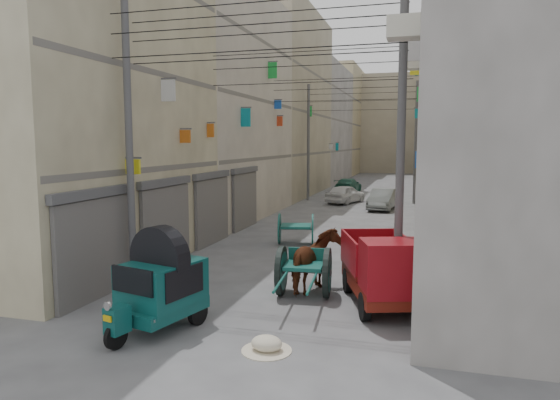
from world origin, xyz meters
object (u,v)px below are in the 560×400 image
(distant_car_white, at_px, (345,194))
(distant_car_green, at_px, (348,185))
(horse, at_px, (316,261))
(distant_car_grey, at_px, (383,199))
(second_cart, at_px, (296,228))
(mini_truck, at_px, (385,274))
(feed_sack, at_px, (267,343))
(tonga_cart, at_px, (304,271))
(auto_rickshaw, at_px, (160,283))

(distant_car_white, relative_size, distant_car_green, 0.91)
(horse, height_order, distant_car_white, horse)
(distant_car_grey, xyz_separation_m, distant_car_green, (-3.50, 9.62, -0.04))
(distant_car_grey, bearing_deg, second_cart, -97.25)
(mini_truck, bearing_deg, distant_car_white, 82.67)
(feed_sack, xyz_separation_m, distant_car_white, (-2.13, 24.15, 0.47))
(feed_sack, bearing_deg, tonga_cart, 91.73)
(distant_car_white, height_order, distant_car_green, distant_car_white)
(mini_truck, relative_size, distant_car_white, 0.98)
(feed_sack, height_order, horse, horse)
(auto_rickshaw, xyz_separation_m, distant_car_grey, (3.07, 21.15, -0.40))
(tonga_cart, bearing_deg, second_cart, 100.58)
(tonga_cart, height_order, mini_truck, mini_truck)
(auto_rickshaw, height_order, distant_car_white, auto_rickshaw)
(second_cart, bearing_deg, distant_car_white, 78.73)
(distant_car_green, bearing_deg, tonga_cart, 99.56)
(mini_truck, relative_size, feed_sack, 5.81)
(tonga_cart, relative_size, feed_sack, 4.86)
(distant_car_white, xyz_separation_m, distant_car_grey, (2.64, -2.51, -0.00))
(mini_truck, bearing_deg, second_cart, 101.05)
(tonga_cart, height_order, distant_car_grey, tonga_cart)
(auto_rickshaw, distance_m, horse, 4.51)
(distant_car_white, distance_m, distant_car_grey, 3.65)
(horse, bearing_deg, tonga_cart, 80.17)
(tonga_cart, relative_size, mini_truck, 0.84)
(auto_rickshaw, height_order, mini_truck, mini_truck)
(distant_car_grey, bearing_deg, tonga_cart, -86.99)
(second_cart, bearing_deg, tonga_cart, -85.90)
(mini_truck, bearing_deg, distant_car_green, 81.60)
(feed_sack, bearing_deg, mini_truck, 56.70)
(mini_truck, relative_size, distant_car_green, 0.89)
(tonga_cart, distance_m, mini_truck, 2.20)
(second_cart, bearing_deg, distant_car_green, 80.85)
(tonga_cart, distance_m, distant_car_white, 20.64)
(horse, bearing_deg, distant_car_white, -71.60)
(horse, relative_size, distant_car_grey, 0.52)
(tonga_cart, relative_size, horse, 1.53)
(tonga_cart, xyz_separation_m, distant_car_green, (-2.88, 27.65, -0.10))
(auto_rickshaw, relative_size, distant_car_grey, 0.68)
(tonga_cart, distance_m, feed_sack, 3.65)
(auto_rickshaw, height_order, feed_sack, auto_rickshaw)
(auto_rickshaw, xyz_separation_m, second_cart, (0.58, 9.66, -0.36))
(tonga_cart, relative_size, distant_car_grey, 0.80)
(second_cart, height_order, feed_sack, second_cart)
(tonga_cart, relative_size, distant_car_white, 0.82)
(auto_rickshaw, relative_size, mini_truck, 0.71)
(mini_truck, xyz_separation_m, distant_car_white, (-4.15, 21.07, -0.27))
(horse, relative_size, distant_car_green, 0.49)
(auto_rickshaw, distance_m, distant_car_green, 30.78)
(auto_rickshaw, relative_size, second_cart, 1.58)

